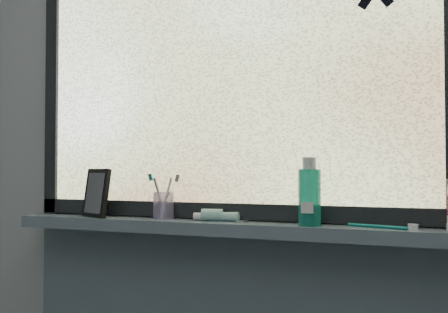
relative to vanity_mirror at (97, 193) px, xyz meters
name	(u,v)px	position (x,y,z in m)	size (l,w,h in m)	color
wall_back	(250,149)	(0.53, 0.09, 0.15)	(3.00, 0.01, 2.50)	#9EA3A8
windowsill	(242,229)	(0.53, 0.02, -0.10)	(1.62, 0.14, 0.04)	slate
window_pane	(248,63)	(0.53, 0.07, 0.43)	(1.50, 0.01, 1.00)	silver
frame_bottom	(247,211)	(0.53, 0.07, -0.05)	(1.60, 0.03, 0.05)	black
frame_left	(53,79)	(-0.25, 0.07, 0.43)	(0.05, 0.03, 1.10)	black
vanity_mirror	(97,193)	(0.00, 0.00, 0.00)	(0.13, 0.07, 0.17)	black
toothpaste_tube	(219,215)	(0.45, 0.03, -0.06)	(0.21, 0.05, 0.04)	white
toothbrush_cup	(163,206)	(0.25, 0.02, -0.04)	(0.07, 0.07, 0.09)	#BDAEE6
toothbrush_lying	(377,225)	(0.93, 0.01, -0.08)	(0.21, 0.02, 0.01)	#0D7773
mouthwash_bottle	(309,192)	(0.74, 0.00, 0.02)	(0.07, 0.07, 0.16)	teal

